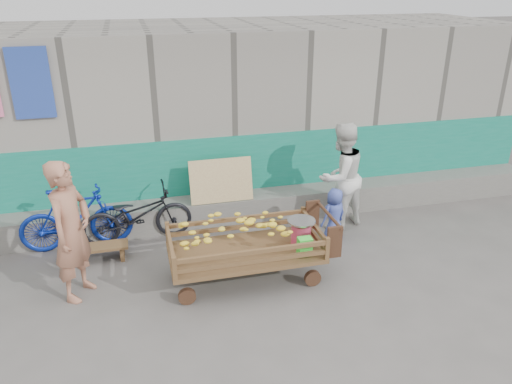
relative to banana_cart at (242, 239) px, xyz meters
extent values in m
plane|color=#53504C|center=(-0.27, -0.59, -0.63)|extent=(80.00, 80.00, 0.00)
cube|color=gray|center=(-0.27, 3.51, 0.87)|extent=(12.00, 3.00, 3.00)
cube|color=#0F7C61|center=(-0.27, 1.99, 0.07)|extent=(12.00, 0.03, 1.40)
cube|color=#5C5955|center=(-0.27, 1.76, -0.41)|extent=(12.00, 0.50, 0.45)
cube|color=tan|center=(0.03, 1.63, 0.17)|extent=(1.00, 0.19, 0.68)
cube|color=#2A45A4|center=(-2.57, 1.97, 1.77)|extent=(0.55, 0.03, 1.00)
cube|color=brown|center=(0.04, 0.00, -0.21)|extent=(2.00, 1.00, 0.06)
cylinder|color=#332213|center=(-0.79, -0.36, -0.52)|extent=(0.22, 0.07, 0.22)
cube|color=brown|center=(-0.93, -0.46, -0.03)|extent=(0.06, 0.06, 0.31)
cylinder|color=#332213|center=(-0.79, 0.37, -0.52)|extent=(0.22, 0.07, 0.22)
cube|color=brown|center=(-0.93, 0.47, -0.03)|extent=(0.06, 0.06, 0.31)
cylinder|color=#332213|center=(0.87, -0.36, -0.52)|extent=(0.22, 0.07, 0.22)
cube|color=brown|center=(1.00, -0.46, -0.03)|extent=(0.06, 0.06, 0.31)
cylinder|color=#332213|center=(0.87, 0.37, -0.52)|extent=(0.22, 0.07, 0.22)
cube|color=brown|center=(1.00, 0.47, -0.03)|extent=(0.06, 0.06, 0.31)
cube|color=brown|center=(0.04, -0.46, -0.08)|extent=(1.93, 0.04, 0.06)
cube|color=brown|center=(0.04, -0.46, 0.06)|extent=(1.93, 0.04, 0.06)
cube|color=brown|center=(0.04, 0.47, -0.08)|extent=(1.93, 0.04, 0.06)
cube|color=brown|center=(0.04, 0.47, 0.06)|extent=(1.93, 0.04, 0.06)
cube|color=brown|center=(-0.93, 0.00, -0.08)|extent=(0.04, 0.93, 0.06)
cube|color=brown|center=(-0.93, 0.00, 0.06)|extent=(0.04, 0.93, 0.06)
cube|color=brown|center=(1.00, 0.00, -0.08)|extent=(0.04, 0.93, 0.06)
cube|color=brown|center=(1.00, 0.00, 0.06)|extent=(0.04, 0.93, 0.06)
cylinder|color=#332213|center=(1.20, 0.00, 0.20)|extent=(0.04, 0.89, 0.04)
cube|color=#332213|center=(1.12, 0.41, 0.01)|extent=(0.20, 0.04, 0.44)
cube|color=#332213|center=(1.12, -0.41, 0.01)|extent=(0.20, 0.04, 0.44)
ellipsoid|color=yellow|center=(-0.07, 0.00, 0.06)|extent=(1.44, 0.78, 0.49)
cylinder|color=#D53D63|center=(0.81, 0.00, -0.04)|extent=(0.27, 0.27, 0.29)
cylinder|color=silver|center=(0.81, 0.00, 0.11)|extent=(0.03, 0.03, 0.07)
cylinder|color=silver|center=(0.81, 0.00, 0.16)|extent=(0.38, 0.38, 0.02)
cube|color=#3DE73C|center=(0.76, -0.31, -0.05)|extent=(0.18, 0.13, 0.24)
cube|color=brown|center=(-1.95, 0.99, -0.41)|extent=(0.95, 0.28, 0.04)
cube|color=brown|center=(-2.33, 0.99, -0.54)|extent=(0.06, 0.27, 0.19)
cube|color=brown|center=(-1.57, 0.99, -0.54)|extent=(0.06, 0.27, 0.19)
imported|color=#A2684F|center=(-2.10, 0.20, 0.28)|extent=(0.70, 0.79, 1.83)
imported|color=silver|center=(1.86, 1.16, 0.24)|extent=(1.03, 0.93, 1.74)
imported|color=#4152A9|center=(1.59, 0.71, -0.20)|extent=(0.49, 0.40, 0.87)
imported|color=black|center=(-1.31, 1.46, -0.19)|extent=(1.70, 0.72, 0.87)
imported|color=#0E289C|center=(-2.20, 1.46, -0.14)|extent=(1.64, 0.52, 0.97)
camera|label=1|loc=(-1.24, -5.60, 3.16)|focal=35.00mm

